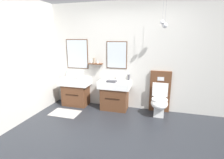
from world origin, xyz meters
TOP-DOWN VIEW (x-y plane):
  - ground_plane at (0.00, 0.00)m, footprint 5.69×4.73m
  - wall_back at (-0.01, 1.70)m, footprint 4.49×0.52m
  - wall_left at (-2.18, 0.00)m, footprint 0.12×3.53m
  - bath_mat at (-1.48, 0.87)m, footprint 0.68×0.44m
  - vanity_sink_left at (-1.48, 1.45)m, footprint 0.77×0.47m
  - tap_on_left_sink at (-1.48, 1.62)m, footprint 0.03×0.13m
  - vanity_sink_right at (-0.41, 1.45)m, footprint 0.77×0.47m
  - tap_on_right_sink at (-0.41, 1.62)m, footprint 0.03×0.13m
  - toilet at (0.67, 1.44)m, footprint 0.48×0.62m
  - toothbrush_cup at (-1.79, 1.61)m, footprint 0.07×0.07m
  - soap_dispenser at (-0.09, 1.62)m, footprint 0.06×0.06m
  - folded_hand_towel at (-0.45, 1.32)m, footprint 0.22×0.16m

SIDE VIEW (x-z plane):
  - ground_plane at x=0.00m, z-range -0.10..0.00m
  - bath_mat at x=-1.48m, z-range 0.00..0.01m
  - toilet at x=0.67m, z-range -0.12..0.88m
  - vanity_sink_left at x=-1.48m, z-range 0.03..0.75m
  - vanity_sink_right at x=-0.41m, z-range 0.03..0.75m
  - folded_hand_towel at x=-0.45m, z-range 0.73..0.77m
  - toothbrush_cup at x=-1.79m, z-range 0.69..0.88m
  - tap_on_left_sink at x=-1.48m, z-range 0.74..0.86m
  - tap_on_right_sink at x=-0.41m, z-range 0.74..0.86m
  - soap_dispenser at x=-0.09m, z-range 0.71..0.89m
  - wall_left at x=-2.18m, z-range 0.00..2.59m
  - wall_back at x=-0.01m, z-range 0.00..2.59m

